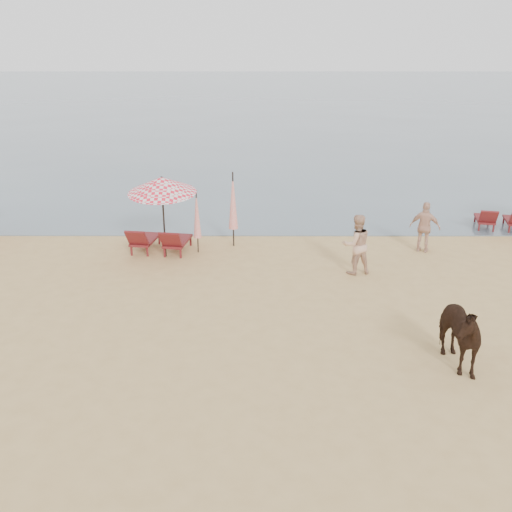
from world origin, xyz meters
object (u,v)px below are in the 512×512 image
Objects in this scene: umbrella_closed_left at (197,214)px; cow at (454,332)px; umbrella_closed_right at (233,201)px; beachgoer_right_a at (356,244)px; lounger_cluster_left at (159,240)px; beachgoer_right_b at (425,227)px; umbrella_open_left_b at (162,185)px.

umbrella_closed_left is 1.12× the size of cow.
beachgoer_right_a is at bearing -33.48° from umbrella_closed_right.
umbrella_closed_left reaches higher than lounger_cluster_left.
umbrella_closed_left is at bearing -151.11° from umbrella_closed_right.
umbrella_closed_left is 5.12m from beachgoer_right_a.
beachgoer_right_b is (7.29, 0.09, -0.44)m from umbrella_closed_left.
cow is at bearing 104.18° from beachgoer_right_b.
umbrella_closed_right is 4.43m from beachgoer_right_a.
beachgoer_right_b is at bearing -157.30° from beachgoer_right_a.
lounger_cluster_left is 1.19× the size of beachgoer_right_b.
lounger_cluster_left is 9.96m from cow.
umbrella_open_left_b is at bearing -27.78° from beachgoer_right_a.
lounger_cluster_left is at bearing 127.78° from cow.
umbrella_closed_right is at bearing 17.06° from umbrella_open_left_b.
umbrella_closed_right is (1.13, 0.62, 0.27)m from umbrella_closed_left.
umbrella_closed_right reaches higher than lounger_cluster_left.
umbrella_open_left_b reaches higher than cow.
umbrella_closed_right is 1.41× the size of beachgoer_right_a.
beachgoer_right_b is (6.16, -0.54, -0.72)m from umbrella_closed_right.
umbrella_closed_right reaches higher than beachgoer_right_a.
umbrella_open_left_b is 6.10m from beachgoer_right_a.
umbrella_closed_right is (2.12, 1.02, -0.77)m from umbrella_open_left_b.
cow is (4.82, -7.56, -0.76)m from umbrella_closed_right.
cow is 1.03× the size of beachgoer_right_a.
umbrella_open_left_b reaches higher than beachgoer_right_b.
umbrella_open_left_b reaches higher than umbrella_closed_left.
umbrella_open_left_b is at bearing -46.05° from lounger_cluster_left.
umbrella_closed_left is at bearing 10.96° from lounger_cluster_left.
umbrella_open_left_b is 1.49m from umbrella_closed_left.
umbrella_closed_left is 9.16m from cow.
beachgoer_right_a is (5.77, -1.40, -1.42)m from umbrella_open_left_b.
lounger_cluster_left is at bearing -164.10° from umbrella_closed_right.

